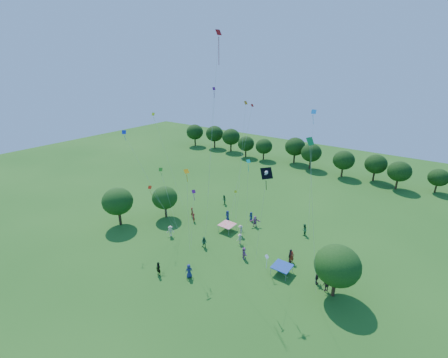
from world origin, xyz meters
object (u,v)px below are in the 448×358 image
man_in_black (158,269)px  red_high_kite (216,83)px  near_tree_east (337,266)px  pirate_kite (266,175)px  near_tree_west (118,201)px  tent_blue (282,266)px  near_tree_north (165,198)px  tent_red_stripe (227,225)px

man_in_black → red_high_kite: (1.57, 9.76, 21.19)m
near_tree_east → pirate_kite: (-8.00, -2.13, 9.29)m
near_tree_west → red_high_kite: 24.45m
near_tree_west → near_tree_east: size_ratio=1.00×
near_tree_east → near_tree_west: bearing=-172.8°
tent_blue → pirate_kite: pirate_kite is taller
near_tree_east → pirate_kite: 12.44m
tent_blue → man_in_black: man_in_black is taller
near_tree_north → tent_blue: bearing=-4.9°
red_high_kite → near_tree_north: bearing=173.9°
man_in_black → red_high_kite: 23.38m
near_tree_east → red_high_kite: red_high_kite is taller
near_tree_west → near_tree_north: 7.36m
tent_red_stripe → pirate_kite: 16.92m
red_high_kite → near_tree_east: bearing=-2.5°
near_tree_north → red_high_kite: 22.00m
pirate_kite → near_tree_west: bearing=-175.4°
near_tree_west → tent_red_stripe: (15.01, 8.54, -3.07)m
near_tree_north → pirate_kite: 23.14m
man_in_black → tent_blue: bearing=35.4°
tent_red_stripe → near_tree_east: bearing=-14.1°
tent_red_stripe → tent_blue: (11.34, -4.34, 0.00)m
man_in_black → pirate_kite: pirate_kite is taller
near_tree_east → tent_red_stripe: 18.42m
tent_red_stripe → red_high_kite: bearing=-77.2°
man_in_black → red_high_kite: bearing=79.3°
tent_red_stripe → near_tree_north: bearing=-167.5°
tent_blue → red_high_kite: size_ratio=0.08×
near_tree_west → red_high_kite: (15.84, 4.85, 17.98)m
tent_blue → red_high_kite: 23.53m
near_tree_west → near_tree_north: near_tree_west is taller
tent_red_stripe → pirate_kite: size_ratio=0.17×
man_in_black → pirate_kite: size_ratio=0.14×
red_high_kite → man_in_black: bearing=-99.1°
near_tree_north → pirate_kite: bearing=-11.3°
tent_red_stripe → red_high_kite: 21.39m
tent_red_stripe → pirate_kite: bearing=-34.2°
pirate_kite → red_high_kite: (-8.80, 2.86, 8.78)m
near_tree_north → tent_red_stripe: bearing=12.5°
pirate_kite → red_high_kite: red_high_kite is taller
near_tree_west → red_high_kite: bearing=17.0°
near_tree_east → man_in_black: near_tree_east is taller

